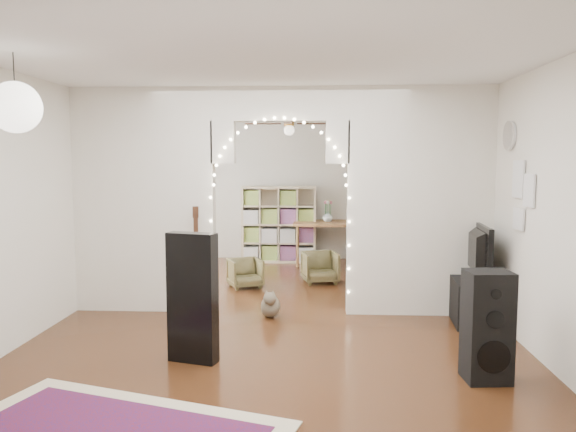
# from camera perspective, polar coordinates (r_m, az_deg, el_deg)

# --- Properties ---
(floor) EXTENTS (7.50, 7.50, 0.00)m
(floor) POSITION_cam_1_polar(r_m,az_deg,el_deg) (6.96, -0.78, -9.64)
(floor) COLOR black
(floor) RESTS_ON ground
(ceiling) EXTENTS (5.00, 7.50, 0.02)m
(ceiling) POSITION_cam_1_polar(r_m,az_deg,el_deg) (6.77, -0.81, 12.99)
(ceiling) COLOR white
(ceiling) RESTS_ON wall_back
(wall_back) EXTENTS (5.00, 0.02, 2.70)m
(wall_back) POSITION_cam_1_polar(r_m,az_deg,el_deg) (10.47, 0.61, 3.00)
(wall_back) COLOR silver
(wall_back) RESTS_ON floor
(wall_front) EXTENTS (5.00, 0.02, 2.70)m
(wall_front) POSITION_cam_1_polar(r_m,az_deg,el_deg) (3.02, -5.66, -3.65)
(wall_front) COLOR silver
(wall_front) RESTS_ON floor
(wall_left) EXTENTS (0.02, 7.50, 2.70)m
(wall_left) POSITION_cam_1_polar(r_m,az_deg,el_deg) (7.34, -20.67, 1.49)
(wall_left) COLOR silver
(wall_left) RESTS_ON floor
(wall_right) EXTENTS (0.02, 7.50, 2.70)m
(wall_right) POSITION_cam_1_polar(r_m,az_deg,el_deg) (7.02, 20.03, 1.34)
(wall_right) COLOR silver
(wall_right) RESTS_ON floor
(divider_wall) EXTENTS (5.00, 0.20, 2.70)m
(divider_wall) POSITION_cam_1_polar(r_m,az_deg,el_deg) (6.73, -0.79, 2.15)
(divider_wall) COLOR silver
(divider_wall) RESTS_ON floor
(fairy_lights) EXTENTS (1.64, 0.04, 1.60)m
(fairy_lights) POSITION_cam_1_polar(r_m,az_deg,el_deg) (6.59, -0.87, 3.17)
(fairy_lights) COLOR #FFEABF
(fairy_lights) RESTS_ON divider_wall
(window) EXTENTS (0.04, 1.20, 1.40)m
(window) POSITION_cam_1_polar(r_m,az_deg,el_deg) (9.00, -15.91, 3.30)
(window) COLOR white
(window) RESTS_ON wall_left
(wall_clock) EXTENTS (0.03, 0.31, 0.31)m
(wall_clock) POSITION_cam_1_polar(r_m,az_deg,el_deg) (6.43, 21.64, 7.61)
(wall_clock) COLOR white
(wall_clock) RESTS_ON wall_right
(picture_frames) EXTENTS (0.02, 0.50, 0.70)m
(picture_frames) POSITION_cam_1_polar(r_m,az_deg,el_deg) (6.06, 22.63, 2.03)
(picture_frames) COLOR white
(picture_frames) RESTS_ON wall_right
(paper_lantern) EXTENTS (0.40, 0.40, 0.40)m
(paper_lantern) POSITION_cam_1_polar(r_m,az_deg,el_deg) (4.92, -25.95, 9.91)
(paper_lantern) COLOR white
(paper_lantern) RESTS_ON ceiling
(ceiling_fan) EXTENTS (1.10, 1.10, 0.30)m
(ceiling_fan) POSITION_cam_1_polar(r_m,az_deg,el_deg) (8.73, 0.11, 9.36)
(ceiling_fan) COLOR gold
(ceiling_fan) RESTS_ON ceiling
(guitar_case) EXTENTS (0.48, 0.27, 1.19)m
(guitar_case) POSITION_cam_1_polar(r_m,az_deg,el_deg) (5.22, -9.67, -8.19)
(guitar_case) COLOR black
(guitar_case) RESTS_ON floor
(acoustic_guitar) EXTENTS (0.47, 0.30, 1.10)m
(acoustic_guitar) POSITION_cam_1_polar(r_m,az_deg,el_deg) (6.74, -9.27, -6.01)
(acoustic_guitar) COLOR #B18246
(acoustic_guitar) RESTS_ON floor
(tabby_cat) EXTENTS (0.24, 0.54, 0.36)m
(tabby_cat) POSITION_cam_1_polar(r_m,az_deg,el_deg) (6.67, -1.79, -9.03)
(tabby_cat) COLOR brown
(tabby_cat) RESTS_ON floor
(floor_speaker) EXTENTS (0.39, 0.35, 0.93)m
(floor_speaker) POSITION_cam_1_polar(r_m,az_deg,el_deg) (5.03, 19.59, -10.53)
(floor_speaker) COLOR black
(floor_speaker) RESTS_ON floor
(media_console) EXTENTS (0.48, 1.03, 0.50)m
(media_console) POSITION_cam_1_polar(r_m,az_deg,el_deg) (6.87, 17.90, -7.98)
(media_console) COLOR black
(media_console) RESTS_ON floor
(tv) EXTENTS (0.23, 1.08, 0.62)m
(tv) POSITION_cam_1_polar(r_m,az_deg,el_deg) (6.76, 18.05, -3.36)
(tv) COLOR black
(tv) RESTS_ON media_console
(bookcase) EXTENTS (1.34, 0.36, 1.38)m
(bookcase) POSITION_cam_1_polar(r_m,az_deg,el_deg) (10.14, -0.93, -0.84)
(bookcase) COLOR #C5B38E
(bookcase) RESTS_ON floor
(dining_table) EXTENTS (1.21, 0.81, 0.76)m
(dining_table) POSITION_cam_1_polar(r_m,az_deg,el_deg) (9.96, 4.06, -1.01)
(dining_table) COLOR brown
(dining_table) RESTS_ON floor
(flower_vase) EXTENTS (0.19, 0.19, 0.19)m
(flower_vase) POSITION_cam_1_polar(r_m,az_deg,el_deg) (9.94, 4.06, -0.04)
(flower_vase) COLOR silver
(flower_vase) RESTS_ON dining_table
(dining_chair_left) EXTENTS (0.60, 0.61, 0.47)m
(dining_chair_left) POSITION_cam_1_polar(r_m,az_deg,el_deg) (8.48, 3.28, -5.23)
(dining_chair_left) COLOR brown
(dining_chair_left) RESTS_ON floor
(dining_chair_right) EXTENTS (0.60, 0.60, 0.42)m
(dining_chair_right) POSITION_cam_1_polar(r_m,az_deg,el_deg) (8.20, -4.36, -5.79)
(dining_chair_right) COLOR brown
(dining_chair_right) RESTS_ON floor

